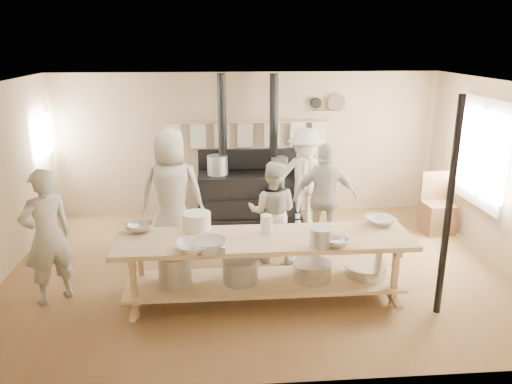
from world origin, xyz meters
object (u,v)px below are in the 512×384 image
(stove, at_px, (248,191))
(cook_by_window, at_px, (305,178))
(cook_left, at_px, (273,212))
(roasting_pan, at_px, (209,247))
(chair, at_px, (437,215))
(cook_far_left, at_px, (47,237))
(prep_table, at_px, (264,262))
(cook_right, at_px, (325,198))
(cook_center, at_px, (172,193))

(stove, height_order, cook_by_window, stove)
(cook_left, relative_size, roasting_pan, 3.92)
(chair, bearing_deg, cook_far_left, -164.89)
(prep_table, relative_size, cook_left, 2.39)
(chair, bearing_deg, cook_left, -165.28)
(stove, distance_m, cook_by_window, 1.09)
(prep_table, distance_m, cook_left, 1.22)
(cook_by_window, bearing_deg, stove, 155.62)
(prep_table, distance_m, chair, 3.80)
(cook_right, bearing_deg, cook_center, 3.13)
(cook_far_left, bearing_deg, roasting_pan, 125.57)
(chair, distance_m, roasting_pan, 4.56)
(prep_table, bearing_deg, stove, 89.96)
(cook_left, relative_size, chair, 1.49)
(cook_far_left, xyz_separation_m, cook_left, (2.87, 0.96, -0.10))
(cook_right, height_order, chair, cook_right)
(prep_table, height_order, cook_far_left, cook_far_left)
(cook_center, height_order, cook_by_window, cook_center)
(cook_left, bearing_deg, cook_by_window, -101.52)
(prep_table, bearing_deg, cook_right, 54.71)
(cook_by_window, relative_size, roasting_pan, 4.47)
(stove, bearing_deg, prep_table, -90.04)
(cook_by_window, height_order, roasting_pan, cook_by_window)
(cook_right, bearing_deg, cook_far_left, 22.82)
(stove, xyz_separation_m, chair, (3.16, -0.91, -0.22))
(cook_right, bearing_deg, cook_left, 26.23)
(prep_table, distance_m, cook_center, 2.02)
(cook_left, height_order, cook_center, cook_center)
(cook_far_left, bearing_deg, cook_by_window, 174.85)
(cook_far_left, height_order, cook_center, cook_center)
(cook_center, distance_m, chair, 4.48)
(stove, height_order, cook_left, stove)
(cook_by_window, bearing_deg, prep_table, -111.38)
(prep_table, distance_m, cook_right, 1.90)
(cook_right, relative_size, roasting_pan, 4.36)
(cook_center, bearing_deg, cook_far_left, 45.69)
(roasting_pan, bearing_deg, chair, 32.55)
(stove, bearing_deg, cook_center, -129.86)
(cook_by_window, distance_m, roasting_pan, 3.35)
(stove, xyz_separation_m, roasting_pan, (-0.66, -3.35, 0.37))
(cook_center, relative_size, cook_right, 1.15)
(stove, relative_size, prep_table, 0.72)
(prep_table, xyz_separation_m, cook_far_left, (-2.63, 0.22, 0.33))
(stove, bearing_deg, cook_right, -53.95)
(cook_left, height_order, roasting_pan, cook_left)
(prep_table, height_order, cook_right, cook_right)
(cook_left, distance_m, cook_right, 0.92)
(cook_left, bearing_deg, chair, -147.31)
(cook_far_left, distance_m, cook_left, 3.02)
(cook_far_left, xyz_separation_m, cook_center, (1.39, 1.32, 0.11))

